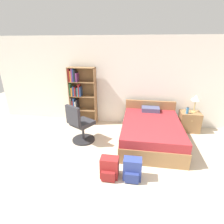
{
  "coord_description": "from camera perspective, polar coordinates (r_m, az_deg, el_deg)",
  "views": [
    {
      "loc": [
        0.02,
        -1.95,
        2.37
      ],
      "look_at": [
        -0.59,
        1.98,
        0.81
      ],
      "focal_mm": 28.0,
      "sensor_mm": 36.0,
      "label": 1
    }
  ],
  "objects": [
    {
      "name": "ground_plane",
      "position": [
        3.07,
        5.95,
        -29.35
      ],
      "size": [
        14.0,
        14.0,
        0.0
      ],
      "primitive_type": "plane",
      "color": "beige"
    },
    {
      "name": "office_chair",
      "position": [
        4.46,
        -10.37,
        -4.34
      ],
      "size": [
        0.68,
        0.71,
        1.02
      ],
      "color": "#232326",
      "rests_on": "ground_plane"
    },
    {
      "name": "nightstand",
      "position": [
        5.52,
        23.93,
        -2.82
      ],
      "size": [
        0.55,
        0.46,
        0.57
      ],
      "color": "olive",
      "rests_on": "ground_plane"
    },
    {
      "name": "bookshelf",
      "position": [
        5.47,
        -10.6,
        5.36
      ],
      "size": [
        0.81,
        0.28,
        1.74
      ],
      "color": "olive",
      "rests_on": "ground_plane"
    },
    {
      "name": "backpack_blue",
      "position": [
        3.41,
        6.63,
        -18.21
      ],
      "size": [
        0.33,
        0.28,
        0.43
      ],
      "color": "navy",
      "rests_on": "ground_plane"
    },
    {
      "name": "bed",
      "position": [
        4.61,
        12.54,
        -6.02
      ],
      "size": [
        1.44,
        2.01,
        0.81
      ],
      "color": "olive",
      "rests_on": "ground_plane"
    },
    {
      "name": "water_bottle",
      "position": [
        5.25,
        23.4,
        0.47
      ],
      "size": [
        0.07,
        0.07,
        0.19
      ],
      "color": "teal",
      "rests_on": "nightstand"
    },
    {
      "name": "table_lamp",
      "position": [
        5.33,
        25.73,
        4.03
      ],
      "size": [
        0.26,
        0.26,
        0.5
      ],
      "color": "tan",
      "rests_on": "nightstand"
    },
    {
      "name": "wall_back",
      "position": [
        5.29,
        8.56,
        9.44
      ],
      "size": [
        9.0,
        0.06,
        2.6
      ],
      "color": "white",
      "rests_on": "ground_plane"
    },
    {
      "name": "backpack_red",
      "position": [
        3.43,
        -0.86,
        -17.9
      ],
      "size": [
        0.34,
        0.28,
        0.42
      ],
      "color": "maroon",
      "rests_on": "ground_plane"
    }
  ]
}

